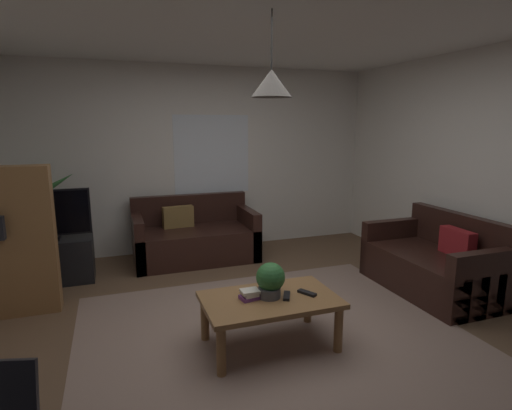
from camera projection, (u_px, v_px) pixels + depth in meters
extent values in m
cube|color=brown|center=(267.00, 329.00, 3.63)|extent=(4.94, 5.13, 0.02)
cube|color=gray|center=(276.00, 338.00, 3.44)|extent=(3.21, 2.82, 0.01)
cube|color=silver|center=(202.00, 159.00, 5.78)|extent=(5.06, 0.06, 2.55)
cube|color=silver|center=(496.00, 173.00, 4.19)|extent=(0.06, 5.13, 2.55)
cube|color=white|center=(269.00, 18.00, 3.13)|extent=(4.94, 5.13, 0.02)
cube|color=white|center=(212.00, 154.00, 5.78)|extent=(1.07, 0.01, 1.09)
cube|color=black|center=(196.00, 244.00, 5.41)|extent=(1.57, 0.83, 0.42)
cube|color=black|center=(190.00, 209.00, 5.66)|extent=(1.57, 0.12, 0.40)
cube|color=black|center=(138.00, 242.00, 5.15)|extent=(0.12, 0.83, 0.64)
cube|color=black|center=(248.00, 232.00, 5.62)|extent=(0.12, 0.83, 0.64)
cube|color=brown|center=(178.00, 217.00, 5.44)|extent=(0.41, 0.16, 0.28)
cube|color=black|center=(431.00, 272.00, 4.39)|extent=(0.83, 1.43, 0.42)
cube|color=black|center=(461.00, 232.00, 4.43)|extent=(0.12, 1.43, 0.40)
cube|color=black|center=(393.00, 246.00, 4.98)|extent=(0.83, 0.12, 0.64)
cube|color=black|center=(484.00, 284.00, 3.77)|extent=(0.83, 0.12, 0.64)
cube|color=maroon|center=(457.00, 242.00, 4.26)|extent=(0.14, 0.41, 0.28)
cube|color=olive|center=(270.00, 300.00, 3.26)|extent=(1.07, 0.65, 0.04)
cylinder|color=olive|center=(221.00, 351.00, 2.90)|extent=(0.07, 0.07, 0.37)
cylinder|color=olive|center=(338.00, 330.00, 3.21)|extent=(0.07, 0.07, 0.37)
cylinder|color=olive|center=(205.00, 319.00, 3.39)|extent=(0.07, 0.07, 0.37)
cylinder|color=olive|center=(308.00, 302.00, 3.70)|extent=(0.07, 0.07, 0.37)
cube|color=#72387F|center=(250.00, 297.00, 3.23)|extent=(0.16, 0.14, 0.03)
cube|color=beige|center=(250.00, 294.00, 3.23)|extent=(0.13, 0.13, 0.02)
cube|color=beige|center=(250.00, 291.00, 3.22)|extent=(0.14, 0.12, 0.02)
cube|color=black|center=(307.00, 293.00, 3.32)|extent=(0.12, 0.16, 0.02)
cube|color=black|center=(287.00, 296.00, 3.26)|extent=(0.12, 0.17, 0.02)
cylinder|color=#4C4C51|center=(269.00, 292.00, 3.26)|extent=(0.18, 0.18, 0.08)
sphere|color=#2D6B33|center=(271.00, 277.00, 3.26)|extent=(0.23, 0.23, 0.23)
sphere|color=#2D6B33|center=(271.00, 274.00, 3.24)|extent=(0.17, 0.17, 0.17)
cube|color=black|center=(51.00, 261.00, 4.63)|extent=(0.90, 0.44, 0.50)
cube|color=black|center=(46.00, 213.00, 4.50)|extent=(0.92, 0.05, 0.52)
cube|color=black|center=(46.00, 214.00, 4.48)|extent=(0.88, 0.00, 0.48)
cube|color=black|center=(49.00, 238.00, 4.56)|extent=(0.24, 0.16, 0.04)
cylinder|color=brown|center=(45.00, 258.00, 5.04)|extent=(0.32, 0.32, 0.30)
cylinder|color=brown|center=(41.00, 221.00, 4.94)|extent=(0.05, 0.05, 0.65)
cone|color=#3D7F3D|center=(56.00, 184.00, 4.91)|extent=(0.46, 0.14, 0.33)
cone|color=#3D7F3D|center=(46.00, 183.00, 5.06)|extent=(0.21, 0.44, 0.34)
cone|color=#3D7F3D|center=(32.00, 185.00, 4.96)|extent=(0.24, 0.35, 0.32)
cone|color=#3D7F3D|center=(22.00, 188.00, 4.81)|extent=(0.38, 0.12, 0.26)
cone|color=#3D7F3D|center=(26.00, 188.00, 4.68)|extent=(0.25, 0.41, 0.35)
cone|color=#3D7F3D|center=(42.00, 186.00, 4.72)|extent=(0.22, 0.41, 0.36)
cube|color=olive|center=(14.00, 242.00, 3.78)|extent=(0.70, 0.22, 1.40)
cube|color=black|center=(2.00, 227.00, 3.62)|extent=(0.04, 0.16, 0.21)
cylinder|color=black|center=(272.00, 39.00, 2.88)|extent=(0.01, 0.01, 0.40)
cone|color=#4C4742|center=(271.00, 83.00, 2.94)|extent=(0.30, 0.30, 0.19)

